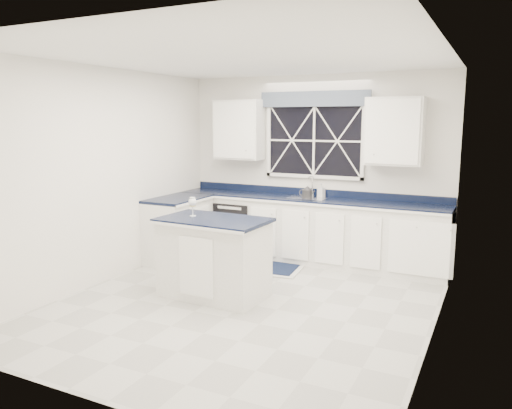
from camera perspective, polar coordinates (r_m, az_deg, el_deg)
The scene contains 13 objects.
ground at distance 5.74m, azimuth -1.24°, elevation -11.28°, with size 4.50×4.50×0.00m, color #B5B5B0.
back_wall at distance 7.47m, azimuth 6.71°, elevation 4.19°, with size 4.00×0.10×2.70m, color white.
base_cabinets at distance 7.30m, azimuth 2.89°, elevation -3.04°, with size 3.99×1.60×0.90m.
countertop at distance 7.24m, azimuth 5.85°, elevation 0.60°, with size 3.98×0.64×0.04m, color black.
dishwasher at distance 7.78m, azimuth -1.84°, elevation -2.54°, with size 0.60×0.58×0.82m, color black.
window at distance 7.39m, azimuth 6.66°, elevation 7.87°, with size 1.65×0.09×1.26m.
upper_cabinets at distance 7.28m, azimuth 6.34°, elevation 8.39°, with size 3.10×0.34×0.90m.
faucet at distance 7.40m, azimuth 6.40°, elevation 2.18°, with size 0.05×0.20×0.30m.
island at distance 5.88m, azimuth -4.83°, elevation -6.03°, with size 1.27×0.80×0.93m.
rug at distance 7.09m, azimuth 0.34°, elevation -7.09°, with size 1.27×0.85×0.02m.
kettle at distance 7.20m, azimuth 5.86°, elevation 1.37°, with size 0.25×0.17×0.18m.
wine_glass at distance 5.90m, azimuth -7.26°, elevation 0.16°, with size 0.10×0.10×0.23m.
soap_bottle at distance 7.35m, azimuth 7.46°, elevation 1.64°, with size 0.09×0.09×0.20m, color silver.
Camera 1 is at (2.47, -4.76, 2.05)m, focal length 35.00 mm.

